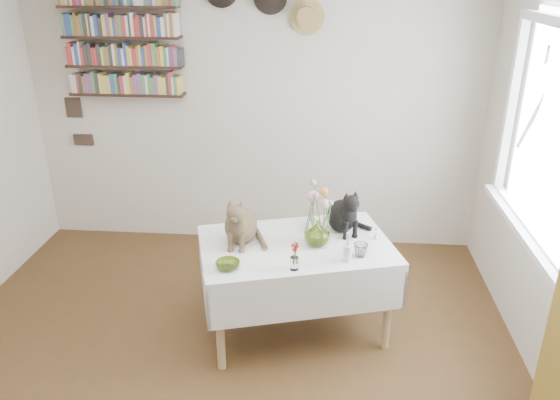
# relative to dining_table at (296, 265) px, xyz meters

# --- Properties ---
(room) EXTENTS (4.08, 4.58, 2.58)m
(room) POSITION_rel_dining_table_xyz_m (-0.46, -0.83, 0.73)
(room) COLOR #583819
(room) RESTS_ON ground
(window) EXTENTS (0.12, 1.52, 1.32)m
(window) POSITION_rel_dining_table_xyz_m (1.51, -0.03, 0.88)
(window) COLOR white
(window) RESTS_ON room
(dining_table) EXTENTS (1.46, 1.15, 0.69)m
(dining_table) POSITION_rel_dining_table_xyz_m (0.00, 0.00, 0.00)
(dining_table) COLOR white
(dining_table) RESTS_ON room
(tabby_cat) EXTENTS (0.27, 0.33, 0.36)m
(tabby_cat) POSITION_rel_dining_table_xyz_m (-0.38, 0.00, 0.35)
(tabby_cat) COLOR brown
(tabby_cat) RESTS_ON dining_table
(black_cat) EXTENTS (0.33, 0.36, 0.34)m
(black_cat) POSITION_rel_dining_table_xyz_m (0.31, 0.24, 0.34)
(black_cat) COLOR black
(black_cat) RESTS_ON dining_table
(flower_vase) EXTENTS (0.18, 0.18, 0.18)m
(flower_vase) POSITION_rel_dining_table_xyz_m (0.14, -0.00, 0.26)
(flower_vase) COLOR #99B23D
(flower_vase) RESTS_ON dining_table
(green_bowl) EXTENTS (0.21, 0.21, 0.05)m
(green_bowl) POSITION_rel_dining_table_xyz_m (-0.40, -0.37, 0.19)
(green_bowl) COLOR #99B23D
(green_bowl) RESTS_ON dining_table
(drinking_glass) EXTENTS (0.12, 0.12, 0.09)m
(drinking_glass) POSITION_rel_dining_table_xyz_m (0.43, -0.14, 0.21)
(drinking_glass) COLOR white
(drinking_glass) RESTS_ON dining_table
(candlestick) EXTENTS (0.06, 0.06, 0.20)m
(candlestick) POSITION_rel_dining_table_xyz_m (0.34, -0.21, 0.24)
(candlestick) COLOR white
(candlestick) RESTS_ON dining_table
(berry_jar) EXTENTS (0.05, 0.05, 0.21)m
(berry_jar) POSITION_rel_dining_table_xyz_m (0.01, -0.34, 0.26)
(berry_jar) COLOR white
(berry_jar) RESTS_ON dining_table
(porcelain_figurine) EXTENTS (0.04, 0.04, 0.08)m
(porcelain_figurine) POSITION_rel_dining_table_xyz_m (0.55, 0.12, 0.21)
(porcelain_figurine) COLOR white
(porcelain_figurine) RESTS_ON dining_table
(flower_bouquet) EXTENTS (0.17, 0.13, 0.39)m
(flower_bouquet) POSITION_rel_dining_table_xyz_m (0.14, 0.01, 0.51)
(flower_bouquet) COLOR #4C7233
(flower_bouquet) RESTS_ON flower_vase
(bookshelf_unit) EXTENTS (1.00, 0.16, 0.91)m
(bookshelf_unit) POSITION_rel_dining_table_xyz_m (-1.56, 1.33, 1.32)
(bookshelf_unit) COLOR black
(bookshelf_unit) RESTS_ON room
(wall_hats) EXTENTS (0.98, 0.09, 0.48)m
(wall_hats) POSITION_rel_dining_table_xyz_m (-0.34, 1.35, 1.65)
(wall_hats) COLOR black
(wall_hats) RESTS_ON room
(wall_art_plaques) EXTENTS (0.21, 0.02, 0.44)m
(wall_art_plaques) POSITION_rel_dining_table_xyz_m (-2.09, 1.40, 0.61)
(wall_art_plaques) COLOR #38281E
(wall_art_plaques) RESTS_ON room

